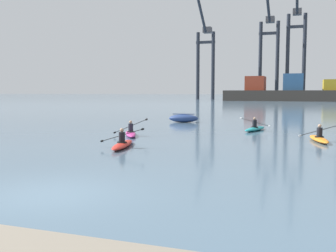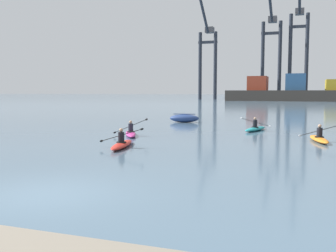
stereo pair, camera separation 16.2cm
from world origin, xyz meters
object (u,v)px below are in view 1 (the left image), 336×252
Objects in this scene: gantry_crane_east_mid at (296,41)px; kayak_orange at (319,138)px; kayak_red at (122,144)px; kayak_teal at (255,128)px; gantry_crane_west at (205,53)px; gantry_crane_west_mid at (269,47)px; container_barge at (292,92)px; capsized_dinghy at (184,118)px; kayak_magenta at (131,133)px.

kayak_orange is (3.62, -112.94, -18.85)m from gantry_crane_east_mid.
kayak_teal is at bearing 63.80° from kayak_red.
gantry_crane_west is 116.37m from kayak_orange.
gantry_crane_west is at bearing 101.80° from kayak_red.
container_barge is at bearing -60.94° from gantry_crane_west_mid.
kayak_teal is (-0.36, -108.15, -18.85)m from gantry_crane_east_mid.
gantry_crane_east_mid is at bearing 1.56° from gantry_crane_west_mid.
gantry_crane_west_mid is 9.84× the size of kayak_orange.
gantry_crane_west_mid is at bearing 6.33° from gantry_crane_west.
gantry_crane_west reaches higher than container_barge.
container_barge is at bearing 92.37° from kayak_orange.
gantry_crane_west reaches higher than capsized_dinghy.
gantry_crane_east_mid reaches higher than kayak_teal.
kayak_magenta reaches higher than capsized_dinghy.
kayak_orange is at bearing -88.16° from gantry_crane_east_mid.
gantry_crane_west_mid is 119.61m from kayak_red.
gantry_crane_east_mid is 104.48m from capsized_dinghy.
gantry_crane_west_mid reaches higher than kayak_orange.
gantry_crane_east_mid reaches higher than kayak_orange.
container_barge is at bearing 85.57° from capsized_dinghy.
container_barge is 1.17× the size of gantry_crane_west_mid.
gantry_crane_west is 119.54m from kayak_red.
capsized_dinghy is at bearing -89.23° from gantry_crane_west_mid.
container_barge is 11.47× the size of kayak_orange.
capsized_dinghy is (-6.79, -87.62, -2.19)m from container_barge.
gantry_crane_west is (-29.27, 12.34, 13.50)m from container_barge.
gantry_crane_west_mid is (21.11, 2.34, 1.40)m from gantry_crane_west.
kayak_teal is 1.04× the size of kayak_magenta.
gantry_crane_west_mid is at bearing 90.70° from kayak_magenta.
kayak_orange is (9.10, 5.61, 0.00)m from kayak_red.
gantry_crane_west is 114.57m from kayak_magenta.
gantry_crane_east_mid is 120.16m from kayak_red.
kayak_magenta is (1.38, -113.56, -17.26)m from gantry_crane_west_mid.
gantry_crane_east_mid is at bearing 85.97° from capsized_dinghy.
container_barge reaches higher than kayak_teal.
gantry_crane_west is at bearing -173.67° from gantry_crane_west_mid.
gantry_crane_east_mid reaches higher than kayak_magenta.
gantry_crane_east_mid is at bearing 89.81° from kayak_teal.
kayak_red is at bearing -83.77° from capsized_dinghy.
gantry_crane_west_mid is 9.85× the size of kayak_red.
kayak_orange is at bearing 31.67° from kayak_red.
kayak_red is (1.73, -4.76, -0.00)m from kayak_magenta.
kayak_red is at bearing -92.79° from container_barge.
kayak_magenta is (-7.22, -113.79, -18.85)m from gantry_crane_east_mid.
kayak_magenta is at bearing -93.63° from gantry_crane_east_mid.
gantry_crane_west is 21.29m from gantry_crane_west_mid.
gantry_crane_west is 110.72m from kayak_teal.
kayak_magenta is (-6.78, -98.87, -2.37)m from container_barge.
kayak_teal is 11.60m from kayak_red.
kayak_magenta is 0.96× the size of kayak_orange.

